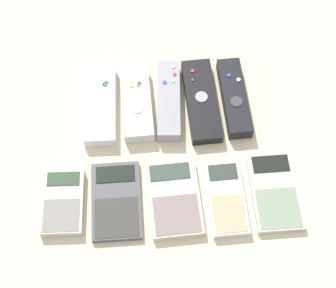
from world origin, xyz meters
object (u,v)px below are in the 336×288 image
remote_2 (169,101)px  remote_3 (201,101)px  calculator_3 (226,198)px  remote_0 (100,105)px  remote_1 (137,103)px  remote_4 (234,98)px  calculator_0 (63,202)px  calculator_1 (116,201)px  calculator_2 (174,198)px  calculator_4 (275,191)px

remote_2 → remote_3: 0.06m
calculator_3 → remote_0: bearing=135.2°
remote_1 → calculator_3: size_ratio=1.14×
remote_1 → remote_4: remote_4 is taller
calculator_0 → calculator_3: 0.28m
calculator_1 → calculator_3: size_ratio=1.03×
calculator_3 → remote_2: bearing=111.5°
calculator_2 → remote_4: bearing=54.3°
calculator_0 → calculator_4: bearing=1.5°
calculator_0 → calculator_2: (0.19, -0.00, -0.00)m
remote_4 → calculator_2: size_ratio=1.14×
calculator_2 → calculator_4: bearing=-1.7°
remote_0 → calculator_3: size_ratio=1.19×
calculator_0 → calculator_1: 0.09m
remote_4 → calculator_0: remote_4 is taller
remote_0 → remote_3: 0.19m
remote_3 → calculator_0: (-0.26, -0.19, -0.00)m
remote_1 → remote_2: 0.06m
remote_0 → calculator_3: (0.22, -0.20, -0.00)m
remote_1 → remote_4: (0.18, 0.00, 0.00)m
remote_3 → calculator_0: bearing=-146.2°
remote_0 → remote_2: 0.13m
remote_0 → calculator_1: (0.03, -0.19, -0.01)m
calculator_0 → calculator_2: bearing=0.3°
calculator_0 → calculator_1: (0.09, -0.00, -0.00)m
remote_1 → calculator_1: size_ratio=1.10×
calculator_1 → remote_4: bearing=39.8°
remote_4 → calculator_1: size_ratio=1.15×
calculator_2 → remote_3: bearing=69.0°
calculator_1 → calculator_4: size_ratio=0.96×
remote_3 → calculator_1: bearing=-133.4°
remote_3 → calculator_1: 0.25m
calculator_0 → remote_0: bearing=72.7°
calculator_4 → calculator_0: bearing=178.9°
remote_4 → calculator_3: size_ratio=1.19×
remote_0 → remote_3: remote_0 is taller
calculator_3 → remote_1: bearing=124.5°
remote_3 → calculator_0: remote_3 is taller
remote_0 → calculator_3: remote_0 is taller
remote_0 → calculator_2: 0.23m
calculator_2 → calculator_3: (0.09, -0.00, 0.00)m
calculator_3 → calculator_4: (0.09, 0.01, -0.00)m
calculator_1 → calculator_4: bearing=-0.4°
calculator_0 → remote_3: bearing=38.2°
remote_1 → remote_2: size_ratio=0.96×
calculator_4 → remote_0: bearing=146.5°
remote_0 → calculator_0: size_ratio=1.39×
remote_2 → calculator_2: size_ratio=1.14×
remote_2 → calculator_0: remote_2 is taller
remote_1 → calculator_1: remote_1 is taller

